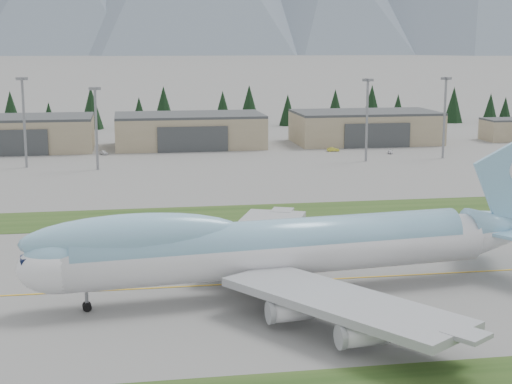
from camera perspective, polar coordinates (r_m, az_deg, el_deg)
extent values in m
plane|color=slate|center=(117.36, 8.75, -6.12)|extent=(7000.00, 7000.00, 0.00)
cube|color=#274418|center=(159.29, 3.70, -1.48)|extent=(400.00, 18.00, 0.08)
cube|color=gold|center=(117.36, 8.75, -6.12)|extent=(400.00, 0.40, 0.02)
cylinder|color=white|center=(107.09, 1.78, -4.29)|extent=(58.82, 13.19, 6.78)
cylinder|color=#82B7D5|center=(106.46, 1.25, -3.68)|extent=(54.62, 12.21, 6.26)
ellipsoid|color=white|center=(102.38, -14.07, -5.34)|extent=(11.53, 7.94, 6.78)
ellipsoid|color=#82B7D5|center=(102.05, -14.10, -4.66)|extent=(9.66, 6.72, 5.75)
ellipsoid|color=#82B7D5|center=(102.18, -8.88, -3.29)|extent=(29.26, 8.91, 6.26)
cube|color=#0C1433|center=(102.00, -16.16, -4.71)|extent=(2.52, 2.94, 1.35)
cone|color=white|center=(121.74, 17.44, -2.93)|extent=(13.18, 7.99, 6.65)
cone|color=#82B7D5|center=(121.46, 17.47, -2.36)|extent=(12.08, 7.28, 6.05)
cube|color=#82B7D5|center=(120.88, 18.04, 0.38)|extent=(12.63, 2.02, 14.40)
cube|color=#82B7D5|center=(127.82, 16.71, -1.96)|extent=(9.60, 12.88, 0.48)
cube|color=#9B9EA2|center=(124.09, 0.28, -3.06)|extent=(20.77, 32.75, 1.04)
cube|color=#9B9EA2|center=(92.84, 6.27, -7.98)|extent=(25.84, 31.44, 1.04)
cylinder|color=white|center=(119.47, -1.38, -4.59)|extent=(5.68, 3.19, 2.61)
cylinder|color=white|center=(129.81, -0.27, -3.33)|extent=(5.68, 3.19, 2.61)
cylinder|color=white|center=(95.60, 2.60, -8.61)|extent=(5.68, 3.19, 2.61)
cylinder|color=white|center=(88.86, 7.79, -10.25)|extent=(5.68, 3.19, 2.61)
cylinder|color=gray|center=(103.92, -12.21, -7.79)|extent=(0.51, 0.51, 2.50)
cylinder|color=gray|center=(110.83, 0.50, -6.29)|extent=(0.65, 0.65, 2.71)
cylinder|color=gray|center=(105.12, 1.47, -7.25)|extent=(0.65, 0.65, 2.71)
cylinder|color=gray|center=(112.35, 3.07, -6.06)|extent=(0.65, 0.65, 2.71)
cylinder|color=gray|center=(106.73, 4.16, -7.00)|extent=(0.65, 0.65, 2.71)
cylinder|color=black|center=(103.74, -12.18, -8.21)|extent=(1.18, 0.49, 1.15)
cylinder|color=black|center=(104.53, -12.21, -8.07)|extent=(1.18, 0.49, 1.15)
cylinder|color=black|center=(111.05, 0.50, -6.65)|extent=(1.30, 0.66, 1.25)
cylinder|color=black|center=(105.35, 1.47, -7.63)|extent=(1.30, 0.66, 1.25)
cylinder|color=black|center=(112.57, 3.06, -6.42)|extent=(1.30, 0.66, 1.25)
cylinder|color=black|center=(106.95, 4.16, -7.37)|extent=(1.30, 0.66, 1.25)
cube|color=gray|center=(260.29, -17.06, 4.01)|extent=(48.00, 26.00, 10.00)
cube|color=#393C3E|center=(259.74, -17.13, 5.19)|extent=(48.00, 26.00, 0.80)
cube|color=#393C3E|center=(247.32, -17.43, 3.41)|extent=(22.08, 0.60, 8.00)
cube|color=gray|center=(258.89, -4.87, 4.41)|extent=(48.00, 26.00, 10.00)
cube|color=#393C3E|center=(258.34, -4.89, 5.60)|extent=(48.00, 26.00, 0.80)
cube|color=#393C3E|center=(245.85, -4.61, 3.84)|extent=(22.08, 0.60, 8.00)
cube|color=gray|center=(270.43, 7.94, 4.62)|extent=(48.00, 26.00, 10.00)
cube|color=#393C3E|center=(269.90, 7.97, 5.76)|extent=(48.00, 26.00, 0.80)
cube|color=#393C3E|center=(257.97, 8.82, 4.07)|extent=(22.08, 0.60, 8.00)
cube|color=gray|center=(287.74, 17.62, 4.29)|extent=(14.00, 12.00, 7.00)
cube|color=#393C3E|center=(287.36, 17.67, 5.04)|extent=(14.00, 12.00, 0.60)
cylinder|color=gray|center=(223.00, -16.49, 4.74)|extent=(0.70, 0.70, 23.82)
cube|color=gray|center=(222.11, -16.67, 7.90)|extent=(3.20, 3.20, 0.80)
cylinder|color=gray|center=(214.60, -11.54, 4.42)|extent=(0.70, 0.70, 21.39)
cube|color=gray|center=(213.67, -11.65, 7.38)|extent=(3.20, 3.20, 0.80)
cylinder|color=gray|center=(227.61, 8.07, 5.09)|extent=(0.70, 0.70, 22.92)
cube|color=gray|center=(226.74, 8.15, 8.07)|extent=(3.20, 3.20, 0.80)
cylinder|color=gray|center=(238.09, 13.54, 5.16)|extent=(0.70, 0.70, 23.07)
cube|color=gray|center=(237.25, 13.67, 8.03)|extent=(3.20, 3.20, 0.80)
imported|color=silver|center=(244.54, -11.01, 2.69)|extent=(3.06, 4.10, 1.30)
imported|color=gold|center=(248.21, 5.63, 2.95)|extent=(3.90, 1.40, 1.28)
imported|color=silver|center=(245.85, 9.73, 2.77)|extent=(2.60, 3.85, 1.04)
cone|color=black|center=(320.50, -17.40, 5.68)|extent=(8.58, 8.58, 15.32)
cone|color=black|center=(319.97, -14.82, 5.39)|extent=(6.00, 6.00, 10.72)
cone|color=black|center=(316.69, -11.89, 6.00)|extent=(9.32, 9.32, 16.64)
cone|color=black|center=(320.93, -8.49, 5.77)|extent=(6.79, 6.79, 12.12)
cone|color=black|center=(320.93, -6.73, 6.21)|extent=(9.23, 9.23, 16.49)
cone|color=black|center=(320.02, -2.43, 6.08)|extent=(8.13, 8.13, 14.51)
cone|color=black|center=(322.94, -0.50, 6.32)|extent=(9.32, 9.32, 16.64)
cone|color=black|center=(323.58, 2.32, 5.99)|extent=(7.22, 7.22, 12.90)
cone|color=black|center=(333.69, 5.78, 6.23)|extent=(8.08, 8.08, 14.43)
cone|color=black|center=(338.25, 8.42, 6.38)|extent=(9.04, 9.04, 16.15)
cone|color=black|center=(341.30, 10.28, 6.02)|extent=(6.81, 6.81, 12.16)
cone|color=black|center=(345.63, 14.18, 6.18)|extent=(8.55, 8.55, 15.27)
cone|color=black|center=(351.66, 16.68, 5.90)|extent=(6.96, 6.96, 12.43)
cone|color=black|center=(360.96, 17.67, 5.81)|extent=(5.85, 5.85, 10.45)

